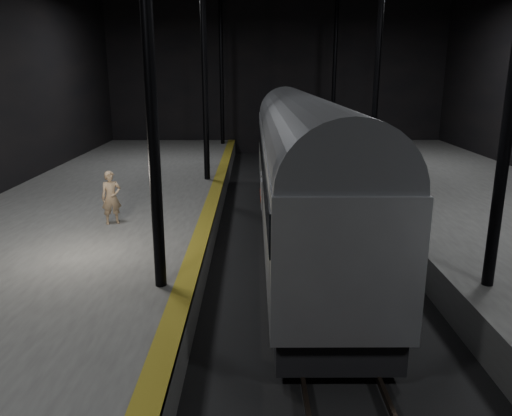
{
  "coord_description": "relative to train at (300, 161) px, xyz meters",
  "views": [
    {
      "loc": [
        -1.64,
        -14.72,
        5.77
      ],
      "look_at": [
        -1.58,
        -0.85,
        2.0
      ],
      "focal_mm": 35.0,
      "sensor_mm": 36.0,
      "label": 1
    }
  ],
  "objects": [
    {
      "name": "tactile_strip",
      "position": [
        -3.25,
        -2.59,
        -1.77
      ],
      "size": [
        0.5,
        43.8,
        0.01
      ],
      "primitive_type": "cube",
      "color": "olive",
      "rests_on": "platform_left"
    },
    {
      "name": "woman",
      "position": [
        -6.25,
        -1.66,
        -0.9
      ],
      "size": [
        0.75,
        0.64,
        1.74
      ],
      "primitive_type": "imported",
      "rotation": [
        0.0,
        0.0,
        0.43
      ],
      "color": "tan",
      "rests_on": "platform_left"
    },
    {
      "name": "ground",
      "position": [
        0.0,
        -2.59,
        -2.77
      ],
      "size": [
        44.0,
        44.0,
        0.0
      ],
      "primitive_type": "plane",
      "color": "black",
      "rests_on": "ground"
    },
    {
      "name": "track",
      "position": [
        0.0,
        -2.59,
        -2.71
      ],
      "size": [
        2.4,
        43.0,
        0.24
      ],
      "color": "#3F3328",
      "rests_on": "ground"
    },
    {
      "name": "train",
      "position": [
        0.0,
        0.0,
        0.0
      ],
      "size": [
        2.79,
        18.61,
        4.97
      ],
      "color": "#ACAEB4",
      "rests_on": "ground"
    },
    {
      "name": "platform_left",
      "position": [
        -7.5,
        -2.59,
        -2.27
      ],
      "size": [
        9.0,
        43.8,
        1.0
      ],
      "primitive_type": "cube",
      "color": "#4C4C49",
      "rests_on": "ground"
    }
  ]
}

